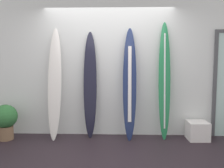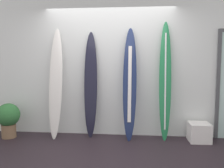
{
  "view_description": "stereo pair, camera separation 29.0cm",
  "coord_description": "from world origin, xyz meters",
  "px_view_note": "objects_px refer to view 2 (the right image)",
  "views": [
    {
      "loc": [
        0.22,
        -3.56,
        1.51
      ],
      "look_at": [
        0.07,
        0.95,
        1.05
      ],
      "focal_mm": 38.89,
      "sensor_mm": 36.0,
      "label": 1
    },
    {
      "loc": [
        0.51,
        -3.54,
        1.51
      ],
      "look_at": [
        0.07,
        0.95,
        1.05
      ],
      "focal_mm": 38.89,
      "sensor_mm": 36.0,
      "label": 2
    }
  ],
  "objects_px": {
    "surfboard_emerald": "(165,81)",
    "display_block_left": "(199,132)",
    "surfboard_navy": "(130,85)",
    "potted_plant": "(8,118)",
    "surfboard_ivory": "(56,83)",
    "surfboard_charcoal": "(91,85)"
  },
  "relations": [
    {
      "from": "surfboard_ivory",
      "to": "potted_plant",
      "type": "bearing_deg",
      "value": -171.62
    },
    {
      "from": "surfboard_emerald",
      "to": "potted_plant",
      "type": "bearing_deg",
      "value": -176.25
    },
    {
      "from": "surfboard_ivory",
      "to": "surfboard_charcoal",
      "type": "xyz_separation_m",
      "value": [
        0.66,
        0.1,
        -0.03
      ]
    },
    {
      "from": "potted_plant",
      "to": "surfboard_emerald",
      "type": "bearing_deg",
      "value": 3.75
    },
    {
      "from": "potted_plant",
      "to": "display_block_left",
      "type": "bearing_deg",
      "value": 1.98
    },
    {
      "from": "surfboard_ivory",
      "to": "surfboard_emerald",
      "type": "bearing_deg",
      "value": 1.7
    },
    {
      "from": "surfboard_charcoal",
      "to": "display_block_left",
      "type": "bearing_deg",
      "value": -2.96
    },
    {
      "from": "surfboard_emerald",
      "to": "surfboard_ivory",
      "type": "bearing_deg",
      "value": -178.3
    },
    {
      "from": "surfboard_navy",
      "to": "surfboard_ivory",
      "type": "bearing_deg",
      "value": -179.45
    },
    {
      "from": "surfboard_charcoal",
      "to": "surfboard_emerald",
      "type": "bearing_deg",
      "value": -1.43
    },
    {
      "from": "surfboard_navy",
      "to": "potted_plant",
      "type": "relative_size",
      "value": 3.16
    },
    {
      "from": "surfboard_emerald",
      "to": "potted_plant",
      "type": "height_order",
      "value": "surfboard_emerald"
    },
    {
      "from": "surfboard_emerald",
      "to": "display_block_left",
      "type": "height_order",
      "value": "surfboard_emerald"
    },
    {
      "from": "surfboard_ivory",
      "to": "potted_plant",
      "type": "distance_m",
      "value": 1.13
    },
    {
      "from": "surfboard_ivory",
      "to": "display_block_left",
      "type": "xyz_separation_m",
      "value": [
        2.7,
        -0.01,
        -0.88
      ]
    },
    {
      "from": "surfboard_ivory",
      "to": "surfboard_navy",
      "type": "height_order",
      "value": "same"
    },
    {
      "from": "surfboard_ivory",
      "to": "potted_plant",
      "type": "xyz_separation_m",
      "value": [
        -0.91,
        -0.13,
        -0.66
      ]
    },
    {
      "from": "surfboard_charcoal",
      "to": "potted_plant",
      "type": "bearing_deg",
      "value": -171.66
    },
    {
      "from": "potted_plant",
      "to": "surfboard_ivory",
      "type": "bearing_deg",
      "value": 8.38
    },
    {
      "from": "surfboard_navy",
      "to": "display_block_left",
      "type": "distance_m",
      "value": 1.55
    },
    {
      "from": "surfboard_emerald",
      "to": "display_block_left",
      "type": "xyz_separation_m",
      "value": [
        0.63,
        -0.07,
        -0.94
      ]
    },
    {
      "from": "surfboard_navy",
      "to": "potted_plant",
      "type": "xyz_separation_m",
      "value": [
        -2.33,
        -0.15,
        -0.65
      ]
    }
  ]
}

